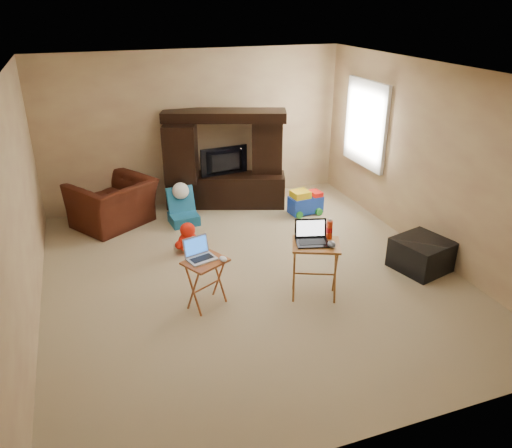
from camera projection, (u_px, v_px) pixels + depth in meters
name	position (u px, v px, depth m)	size (l,w,h in m)	color
floor	(251.00, 275.00, 6.35)	(5.50, 5.50, 0.00)	tan
ceiling	(250.00, 72.00, 5.31)	(5.50, 5.50, 0.00)	silver
wall_back	(196.00, 129.00, 8.18)	(5.00, 5.00, 0.00)	tan
wall_front	(379.00, 309.00, 3.47)	(5.00, 5.00, 0.00)	tan
wall_left	(18.00, 211.00, 5.06)	(5.50, 5.50, 0.00)	tan
wall_right	(429.00, 161.00, 6.59)	(5.50, 5.50, 0.00)	tan
window_pane	(367.00, 124.00, 7.85)	(1.20, 1.20, 0.00)	white
window_frame	(366.00, 124.00, 7.84)	(0.06, 1.14, 1.34)	white
entertainment_center	(225.00, 159.00, 8.16)	(1.95, 0.49, 1.60)	black
television	(226.00, 162.00, 8.13)	(0.81, 0.11, 0.47)	black
recliner	(113.00, 203.00, 7.59)	(1.10, 0.96, 0.71)	#4D1A10
child_rocker	(183.00, 207.00, 7.67)	(0.42, 0.48, 0.56)	#185E88
plush_toy	(188.00, 237.00, 6.84)	(0.39, 0.33, 0.44)	red
push_toy	(306.00, 202.00, 8.07)	(0.54, 0.39, 0.41)	blue
ottoman	(421.00, 254.00, 6.43)	(0.62, 0.62, 0.40)	black
tray_table_left	(206.00, 283.00, 5.61)	(0.45, 0.36, 0.58)	#AC5A29
tray_table_right	(315.00, 271.00, 5.76)	(0.53, 0.43, 0.69)	#A66B28
laptop_left	(201.00, 250.00, 5.45)	(0.30, 0.25, 0.24)	#B2B2B7
laptop_right	(313.00, 234.00, 5.57)	(0.36, 0.30, 0.24)	black
mouse_left	(223.00, 259.00, 5.47)	(0.08, 0.12, 0.05)	white
mouse_right	(332.00, 244.00, 5.54)	(0.09, 0.14, 0.06)	#3F4044
water_bottle	(329.00, 230.00, 5.70)	(0.07, 0.07, 0.21)	red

